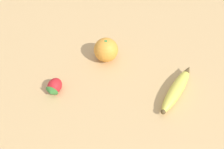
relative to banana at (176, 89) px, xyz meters
name	(u,v)px	position (x,y,z in m)	size (l,w,h in m)	color
ground_plane	(134,57)	(-0.14, -0.12, -0.02)	(3.00, 3.00, 0.00)	tan
banana	(176,89)	(0.00, 0.00, 0.00)	(0.17, 0.12, 0.04)	#DBCC4C
orange	(106,50)	(-0.13, -0.21, 0.02)	(0.08, 0.08, 0.08)	orange
strawberry	(54,87)	(0.01, -0.35, 0.00)	(0.06, 0.05, 0.04)	red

